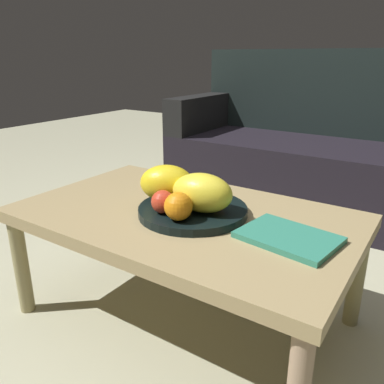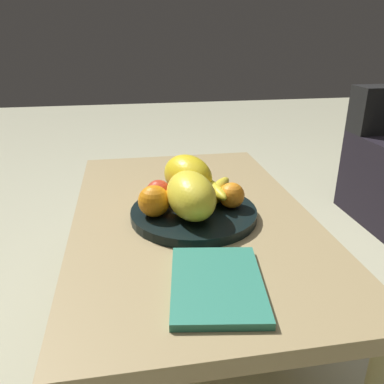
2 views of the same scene
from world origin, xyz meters
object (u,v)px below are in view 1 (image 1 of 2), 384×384
Objects in this scene: orange_left at (211,188)px; magazine at (288,237)px; coffee_table at (184,224)px; banana_bunch at (196,191)px; orange_front at (178,206)px; couch at (322,157)px; melon_large_front at (202,193)px; fruit_bowl at (192,211)px; melon_smaller_beside at (168,183)px; apple_front at (163,202)px.

orange_left is 0.33m from magazine.
banana_bunch reaches higher than coffee_table.
couch is at bearing 89.74° from orange_front.
orange_left is at bearing 108.03° from melon_large_front.
fruit_bowl is 1.81× the size of melon_large_front.
melon_smaller_beside is at bearing 172.58° from melon_large_front.
magazine reaches higher than coffee_table.
apple_front is at bearing -98.33° from banana_bunch.
couch is 9.81× the size of melon_smaller_beside.
magazine is at bearing -0.61° from fruit_bowl.
couch is 24.41× the size of orange_left.
banana_bunch is (-0.05, -1.25, 0.14)m from couch.
couch is 9.05× the size of melon_large_front.
melon_smaller_beside is 1.05× the size of banana_bunch.
coffee_table is at bearing -3.15° from melon_smaller_beside.
fruit_bowl is 0.11m from apple_front.
coffee_table is 0.15m from melon_large_front.
melon_large_front and melon_smaller_beside have the same top height.
orange_front reaches higher than coffee_table.
melon_smaller_beside is (-0.07, 0.00, 0.13)m from coffee_table.
melon_smaller_beside is 0.15m from orange_left.
fruit_bowl is at bearing -67.98° from banana_bunch.
couch reaches higher than melon_large_front.
orange_front reaches higher than banana_bunch.
coffee_table is at bearing -92.68° from couch.
melon_smaller_beside is at bearing 175.18° from fruit_bowl.
melon_large_front is 0.12m from apple_front.
melon_smaller_beside is (-0.13, -1.31, 0.17)m from couch.
fruit_bowl is (0.03, -0.00, 0.05)m from coffee_table.
melon_smaller_beside is at bearing -142.76° from banana_bunch.
banana_bunch is at bearing 81.67° from apple_front.
banana_bunch is at bearing 83.51° from coffee_table.
orange_left is at bearing 69.86° from coffee_table.
apple_front is at bearing -158.68° from magazine.
orange_left is at bearing 54.41° from banana_bunch.
fruit_bowl is (-0.03, -1.31, 0.10)m from couch.
coffee_table is 6.44× the size of banana_bunch.
coffee_table is 15.20× the size of orange_left.
melon_large_front reaches higher than fruit_bowl.
melon_large_front is at bearing -71.97° from orange_left.
orange_front is 0.21m from orange_left.
magazine is at bearing -11.26° from banana_bunch.
banana_bunch is at bearing 106.05° from orange_front.
melon_large_front is (0.08, -0.01, 0.13)m from coffee_table.
couch is 1.22m from orange_left.
fruit_bowl is 0.12m from orange_front.
coffee_table is at bearing -172.73° from magazine.
melon_smaller_beside is 0.10m from banana_bunch.
melon_smaller_beside is at bearing 137.55° from orange_front.
fruit_bowl is 1.36× the size of magazine.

